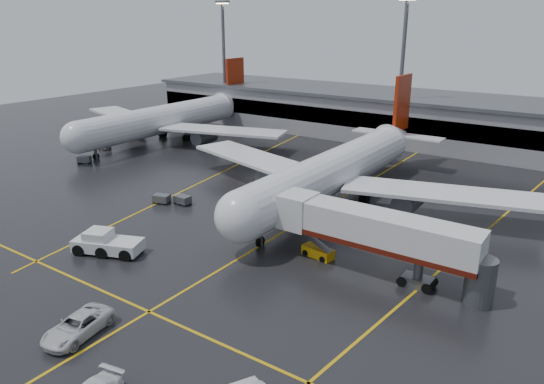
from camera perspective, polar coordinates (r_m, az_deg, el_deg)
The scene contains 19 objects.
ground at distance 57.57m, azimuth 2.78°, elevation -3.61°, with size 220.00×220.00×0.00m, color black.
apron_line_centre at distance 57.56m, azimuth 2.78°, elevation -3.60°, with size 0.25×90.00×0.02m, color gold.
apron_line_stop at distance 42.48m, azimuth -13.58°, elevation -12.87°, with size 60.00×0.25×0.02m, color gold.
apron_line_left at distance 76.39m, azimuth -6.01°, elevation 2.04°, with size 0.25×70.00×0.02m, color gold.
apron_line_right at distance 60.32m, azimuth 22.76°, elevation -4.05°, with size 0.25×70.00×0.02m, color gold.
terminal at distance 98.91m, azimuth 17.84°, elevation 7.68°, with size 122.00×19.00×8.60m.
light_mast_left at distance 113.99m, azimuth -5.41°, elevation 15.00°, with size 3.00×1.20×25.45m.
light_mast_mid at distance 93.60m, azimuth 14.35°, elevation 13.69°, with size 3.00×1.20×25.45m.
main_airliner at distance 64.18m, azimuth 7.43°, elevation 2.63°, with size 48.80×45.60×14.10m.
second_airliner at distance 98.45m, azimuth -11.51°, elevation 8.08°, with size 48.80×45.60×14.10m.
jet_bridge at distance 46.12m, azimuth 11.47°, elevation -4.57°, with size 19.90×3.40×6.05m.
pushback_tractor at distance 52.95m, azimuth -18.03°, elevation -5.52°, with size 7.24×4.97×2.40m.
belt_loader at distance 49.98m, azimuth 5.16°, elevation -6.68°, with size 3.34×1.91×2.00m.
service_van_a at distance 40.82m, azimuth -20.90°, elevation -13.82°, with size 2.59×5.61×1.56m, color silver.
baggage_cart_a at distance 64.33m, azimuth -9.97°, elevation -0.82°, with size 2.00×1.30×1.12m.
baggage_cart_b at distance 65.20m, azimuth -12.23°, elevation -0.70°, with size 2.28×1.80×1.12m.
baggage_cart_c at distance 67.73m, azimuth -1.96°, elevation 0.47°, with size 2.14×1.52×1.12m.
baggage_cart_d at distance 94.84m, azimuth -18.21°, elevation 4.89°, with size 2.11×1.47×1.12m.
baggage_cart_e at distance 86.95m, azimuth -20.24°, elevation 3.46°, with size 2.38×2.24×1.12m.
Camera 1 is at (27.91, -45.30, 21.97)m, focal length 33.70 mm.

